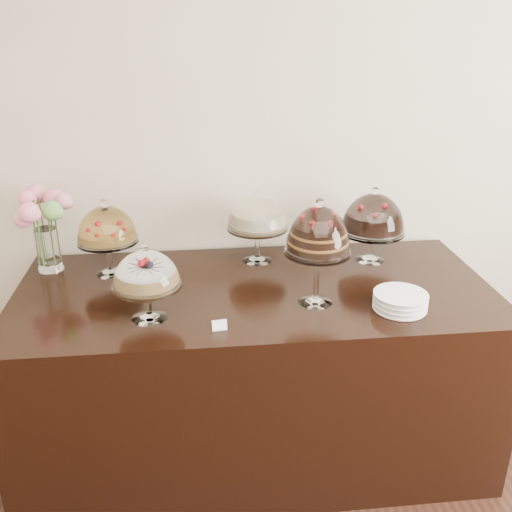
{
  "coord_description": "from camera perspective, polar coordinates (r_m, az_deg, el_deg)",
  "views": [
    {
      "loc": [
        -0.56,
        0.08,
        2.06
      ],
      "look_at": [
        -0.3,
        2.4,
        1.08
      ],
      "focal_mm": 40.0,
      "sensor_mm": 36.0,
      "label": 1
    }
  ],
  "objects": [
    {
      "name": "cake_stand_dark_choco",
      "position": [
        2.92,
        11.66,
        3.89
      ],
      "size": [
        0.33,
        0.33,
        0.39
      ],
      "color": "white",
      "rests_on": "display_counter"
    },
    {
      "name": "display_counter",
      "position": [
        2.87,
        -0.11,
        -11.26
      ],
      "size": [
        2.2,
        1.0,
        0.9
      ],
      "primitive_type": "cube",
      "color": "black",
      "rests_on": "ground"
    },
    {
      "name": "cake_stand_choco_layer",
      "position": [
        2.4,
        6.24,
        2.17
      ],
      "size": [
        0.28,
        0.28,
        0.48
      ],
      "color": "white",
      "rests_on": "display_counter"
    },
    {
      "name": "flower_vase",
      "position": [
        2.93,
        -20.45,
        3.49
      ],
      "size": [
        0.27,
        0.33,
        0.4
      ],
      "color": "white",
      "rests_on": "display_counter"
    },
    {
      "name": "wall_back",
      "position": [
        3.02,
        4.58,
        12.07
      ],
      "size": [
        5.0,
        0.04,
        3.0
      ],
      "primitive_type": "cube",
      "color": "beige",
      "rests_on": "ground"
    },
    {
      "name": "cake_stand_fruit_tart",
      "position": [
        2.8,
        -14.72,
        2.77
      ],
      "size": [
        0.29,
        0.29,
        0.38
      ],
      "color": "white",
      "rests_on": "display_counter"
    },
    {
      "name": "plate_stack",
      "position": [
        2.52,
        14.22,
        -4.42
      ],
      "size": [
        0.22,
        0.22,
        0.07
      ],
      "color": "white",
      "rests_on": "display_counter"
    },
    {
      "name": "price_card_left",
      "position": [
        2.3,
        -3.67,
        -6.92
      ],
      "size": [
        0.06,
        0.02,
        0.04
      ],
      "primitive_type": "cube",
      "rotation": [
        -0.21,
        0.0,
        0.13
      ],
      "color": "white",
      "rests_on": "display_counter"
    },
    {
      "name": "cake_stand_sugar_sponge",
      "position": [
        2.34,
        -10.94,
        -1.71
      ],
      "size": [
        0.28,
        0.28,
        0.33
      ],
      "color": "white",
      "rests_on": "display_counter"
    },
    {
      "name": "cake_stand_cheesecake",
      "position": [
        2.85,
        0.13,
        4.0
      ],
      "size": [
        0.31,
        0.31,
        0.37
      ],
      "color": "white",
      "rests_on": "display_counter"
    }
  ]
}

